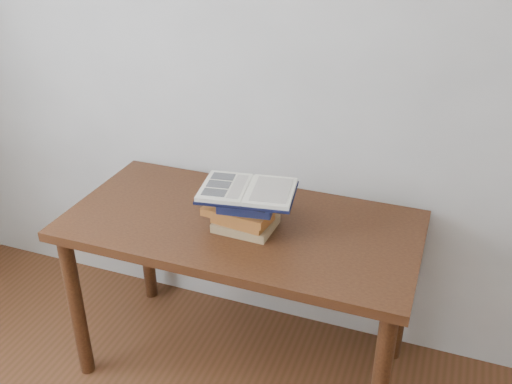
% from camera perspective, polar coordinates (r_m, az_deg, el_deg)
% --- Properties ---
extents(desk, '(1.33, 0.67, 0.71)m').
position_cam_1_polar(desk, '(2.20, -1.50, -5.16)').
color(desk, '#4A2812').
rests_on(desk, ground).
extents(book_stack, '(0.26, 0.21, 0.15)m').
position_cam_1_polar(book_stack, '(2.07, -1.24, -1.74)').
color(book_stack, '#9A864F').
rests_on(book_stack, desk).
extents(open_book, '(0.37, 0.28, 0.03)m').
position_cam_1_polar(open_book, '(2.02, -0.82, 0.15)').
color(open_book, black).
rests_on(open_book, book_stack).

